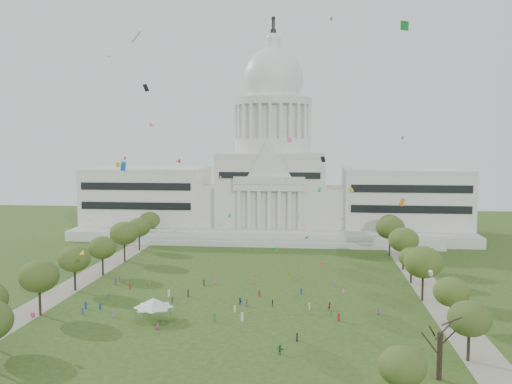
% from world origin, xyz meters
% --- Properties ---
extents(ground, '(400.00, 400.00, 0.00)m').
position_xyz_m(ground, '(0.00, 0.00, 0.00)').
color(ground, '#2F4515').
rests_on(ground, ground).
extents(capitol, '(160.00, 64.50, 91.30)m').
position_xyz_m(capitol, '(0.00, 113.59, 22.30)').
color(capitol, beige).
rests_on(capitol, ground).
extents(path_left, '(8.00, 160.00, 0.04)m').
position_xyz_m(path_left, '(-48.00, 30.00, 0.02)').
color(path_left, gray).
rests_on(path_left, ground).
extents(path_right, '(8.00, 160.00, 0.04)m').
position_xyz_m(path_right, '(48.00, 30.00, 0.02)').
color(path_right, gray).
rests_on(path_right, ground).
extents(row_tree_r_0, '(7.67, 7.67, 10.91)m').
position_xyz_m(row_tree_r_0, '(44.94, -19.59, 7.75)').
color(row_tree_r_0, black).
rests_on(row_tree_r_0, ground).
extents(row_tree_l_1, '(8.86, 8.86, 12.59)m').
position_xyz_m(row_tree_l_1, '(-44.07, -2.96, 8.95)').
color(row_tree_l_1, black).
rests_on(row_tree_l_1, ground).
extents(row_tree_r_1, '(7.58, 7.58, 10.78)m').
position_xyz_m(row_tree_r_1, '(46.22, -1.75, 7.66)').
color(row_tree_r_1, black).
rests_on(row_tree_r_1, ground).
extents(row_tree_l_2, '(8.42, 8.42, 11.97)m').
position_xyz_m(row_tree_l_2, '(-45.04, 17.30, 8.51)').
color(row_tree_l_2, black).
rests_on(row_tree_l_2, ground).
extents(row_tree_r_2, '(9.55, 9.55, 13.58)m').
position_xyz_m(row_tree_r_2, '(44.17, 17.44, 9.66)').
color(row_tree_r_2, black).
rests_on(row_tree_r_2, ground).
extents(row_tree_l_3, '(8.12, 8.12, 11.55)m').
position_xyz_m(row_tree_l_3, '(-44.09, 33.92, 8.21)').
color(row_tree_l_3, black).
rests_on(row_tree_l_3, ground).
extents(row_tree_r_3, '(7.01, 7.01, 9.98)m').
position_xyz_m(row_tree_r_3, '(44.40, 34.48, 7.08)').
color(row_tree_r_3, black).
rests_on(row_tree_r_3, ground).
extents(row_tree_l_4, '(9.29, 9.29, 13.21)m').
position_xyz_m(row_tree_l_4, '(-44.08, 52.42, 9.39)').
color(row_tree_l_4, black).
rests_on(row_tree_l_4, ground).
extents(row_tree_r_4, '(9.19, 9.19, 13.06)m').
position_xyz_m(row_tree_r_4, '(44.76, 50.04, 9.29)').
color(row_tree_r_4, black).
rests_on(row_tree_r_4, ground).
extents(row_tree_l_5, '(8.33, 8.33, 11.85)m').
position_xyz_m(row_tree_l_5, '(-45.22, 71.01, 8.42)').
color(row_tree_l_5, black).
rests_on(row_tree_l_5, ground).
extents(row_tree_r_5, '(9.82, 9.82, 13.96)m').
position_xyz_m(row_tree_r_5, '(43.49, 70.19, 9.93)').
color(row_tree_r_5, black).
rests_on(row_tree_r_5, ground).
extents(row_tree_l_6, '(8.19, 8.19, 11.64)m').
position_xyz_m(row_tree_l_6, '(-46.87, 89.14, 8.27)').
color(row_tree_l_6, black).
rests_on(row_tree_l_6, ground).
extents(row_tree_r_6, '(8.42, 8.42, 11.97)m').
position_xyz_m(row_tree_r_6, '(45.96, 88.13, 8.51)').
color(row_tree_r_6, black).
rests_on(row_tree_r_6, ground).
extents(near_tree_1, '(6.93, 6.93, 9.86)m').
position_xyz_m(near_tree_1, '(30.00, -40.00, 7.00)').
color(near_tree_1, black).
rests_on(near_tree_1, ground).
extents(big_bare_tree, '(6.00, 5.00, 12.80)m').
position_xyz_m(big_bare_tree, '(38.00, -28.00, 8.67)').
color(big_bare_tree, black).
rests_on(big_bare_tree, ground).
extents(event_tent, '(10.57, 10.57, 4.99)m').
position_xyz_m(event_tent, '(-17.61, -3.38, 3.87)').
color(event_tent, '#4C4C4C').
rests_on(event_tent, ground).
extents(person_0, '(0.93, 0.82, 1.61)m').
position_xyz_m(person_0, '(32.02, 5.40, 0.80)').
color(person_0, '#994C8C').
rests_on(person_0, ground).
extents(person_2, '(1.06, 1.04, 1.89)m').
position_xyz_m(person_2, '(21.25, 7.48, 0.94)').
color(person_2, '#B21E1E').
rests_on(person_2, ground).
extents(person_3, '(0.99, 1.16, 1.60)m').
position_xyz_m(person_3, '(16.46, 7.16, 0.80)').
color(person_3, silver).
rests_on(person_3, ground).
extents(person_4, '(0.59, 1.03, 1.72)m').
position_xyz_m(person_4, '(1.65, 8.23, 0.86)').
color(person_4, '#994C8C').
rests_on(person_4, ground).
extents(person_5, '(1.43, 1.77, 1.80)m').
position_xyz_m(person_5, '(-0.10, 9.47, 0.90)').
color(person_5, navy).
rests_on(person_5, ground).
extents(person_6, '(0.58, 0.86, 1.72)m').
position_xyz_m(person_6, '(14.21, -13.14, 0.86)').
color(person_6, '#26262B').
rests_on(person_6, ground).
extents(person_7, '(0.67, 0.66, 1.49)m').
position_xyz_m(person_7, '(-14.84, -9.84, 0.74)').
color(person_7, '#994C8C').
rests_on(person_7, ground).
extents(person_8, '(0.82, 0.64, 1.48)m').
position_xyz_m(person_8, '(-16.82, 9.49, 0.74)').
color(person_8, '#4C4C51').
rests_on(person_8, ground).
extents(person_9, '(1.05, 1.14, 1.59)m').
position_xyz_m(person_9, '(21.46, 3.21, 0.79)').
color(person_9, '#33723F').
rests_on(person_9, ground).
extents(person_10, '(0.72, 1.06, 1.65)m').
position_xyz_m(person_10, '(7.75, 9.01, 0.82)').
color(person_10, '#26262B').
rests_on(person_10, ground).
extents(person_11, '(1.76, 1.58, 1.84)m').
position_xyz_m(person_11, '(11.28, -20.01, 0.92)').
color(person_11, '#33723F').
rests_on(person_11, ground).
extents(distant_crowd, '(60.41, 36.04, 1.94)m').
position_xyz_m(distant_crowd, '(-12.52, 13.84, 0.87)').
color(distant_crowd, navy).
rests_on(distant_crowd, ground).
extents(kite_swarm, '(82.05, 95.45, 62.29)m').
position_xyz_m(kite_swarm, '(-1.57, 5.36, 30.69)').
color(kite_swarm, '#E54C8C').
rests_on(kite_swarm, ground).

